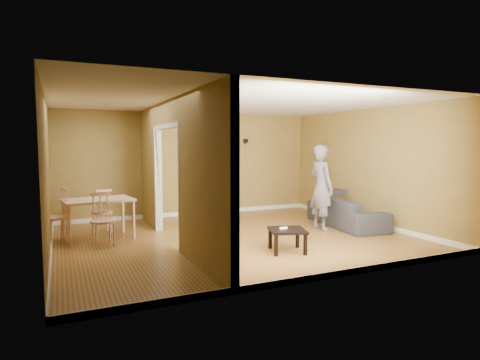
% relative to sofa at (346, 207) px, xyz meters
% --- Properties ---
extents(room_shell, '(6.50, 6.50, 6.50)m').
position_rel_sofa_xyz_m(room_shell, '(-2.70, -0.01, 0.88)').
color(room_shell, olive).
rests_on(room_shell, ground).
extents(partition, '(0.22, 5.50, 2.60)m').
position_rel_sofa_xyz_m(partition, '(-3.90, -0.01, 0.88)').
color(partition, '#A67932').
rests_on(partition, ground).
extents(wall_speaker, '(0.10, 0.10, 0.10)m').
position_rel_sofa_xyz_m(wall_speaker, '(-1.20, 2.68, 1.48)').
color(wall_speaker, black).
rests_on(wall_speaker, room_shell).
extents(sofa, '(2.29, 1.22, 0.83)m').
position_rel_sofa_xyz_m(sofa, '(0.00, 0.00, 0.00)').
color(sofa, '#28292E').
rests_on(sofa, ground).
extents(person, '(0.78, 0.62, 2.11)m').
position_rel_sofa_xyz_m(person, '(-0.74, -0.09, 0.64)').
color(person, slate).
rests_on(person, ground).
extents(bookshelf, '(0.83, 0.37, 1.98)m').
position_rel_sofa_xyz_m(bookshelf, '(-2.06, 2.60, 0.58)').
color(bookshelf, white).
rests_on(bookshelf, ground).
extents(paper_box_teal, '(0.44, 0.29, 0.23)m').
position_rel_sofa_xyz_m(paper_box_teal, '(-2.13, 2.55, 0.51)').
color(paper_box_teal, '#146047').
rests_on(paper_box_teal, bookshelf).
extents(paper_box_navy_b, '(0.44, 0.28, 0.22)m').
position_rel_sofa_xyz_m(paper_box_navy_b, '(-2.04, 2.55, 0.89)').
color(paper_box_navy_b, '#16134C').
rests_on(paper_box_navy_b, bookshelf).
extents(paper_box_navy_c, '(0.43, 0.28, 0.22)m').
position_rel_sofa_xyz_m(paper_box_navy_c, '(-2.04, 2.55, 1.11)').
color(paper_box_navy_c, navy).
rests_on(paper_box_navy_c, bookshelf).
extents(coffee_table, '(0.58, 0.58, 0.39)m').
position_rel_sofa_xyz_m(coffee_table, '(-2.32, -1.33, -0.08)').
color(coffee_table, black).
rests_on(coffee_table, ground).
extents(game_controller, '(0.14, 0.04, 0.03)m').
position_rel_sofa_xyz_m(game_controller, '(-2.37, -1.29, -0.01)').
color(game_controller, white).
rests_on(game_controller, coffee_table).
extents(dining_table, '(1.24, 0.83, 0.77)m').
position_rel_sofa_xyz_m(dining_table, '(-5.12, 0.95, 0.28)').
color(dining_table, '#E6AB85').
rests_on(dining_table, ground).
extents(chair_left, '(0.57, 0.57, 1.01)m').
position_rel_sofa_xyz_m(chair_left, '(-5.87, 0.93, 0.09)').
color(chair_left, tan).
rests_on(chair_left, ground).
extents(chair_near, '(0.49, 0.49, 0.96)m').
position_rel_sofa_xyz_m(chair_near, '(-5.10, 0.34, 0.06)').
color(chair_near, tan).
rests_on(chair_near, ground).
extents(chair_far, '(0.48, 0.48, 0.91)m').
position_rel_sofa_xyz_m(chair_far, '(-5.00, 1.52, 0.04)').
color(chair_far, tan).
rests_on(chair_far, ground).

